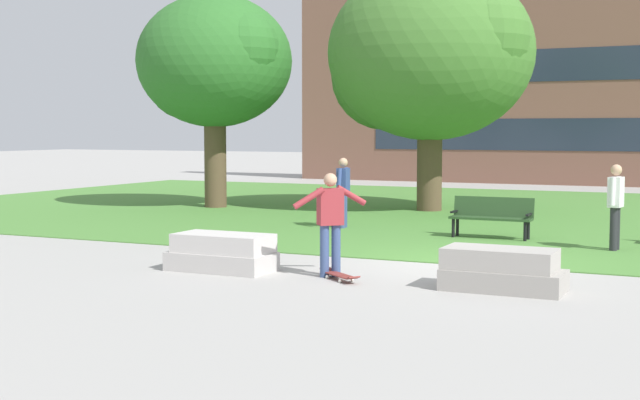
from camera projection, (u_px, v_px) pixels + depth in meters
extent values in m
plane|color=#A3A09B|center=(456.00, 265.00, 15.92)|extent=(140.00, 140.00, 0.00)
cube|color=#4C8438|center=(559.00, 216.00, 24.94)|extent=(40.00, 20.00, 0.02)
cube|color=#BCB7B2|center=(221.00, 261.00, 15.27)|extent=(1.80, 0.90, 0.32)
cube|color=beige|center=(223.00, 243.00, 15.22)|extent=(1.66, 0.83, 0.32)
cube|color=#9E9991|center=(503.00, 280.00, 13.38)|extent=(1.80, 0.90, 0.32)
cube|color=#A6A098|center=(500.00, 259.00, 13.38)|extent=(1.66, 0.83, 0.32)
cylinder|color=#384C7A|center=(336.00, 251.00, 14.65)|extent=(0.15, 0.15, 0.86)
cylinder|color=#384C7A|center=(324.00, 251.00, 14.58)|extent=(0.15, 0.15, 0.86)
cube|color=maroon|center=(330.00, 207.00, 14.56)|extent=(0.46, 0.45, 0.60)
cylinder|color=maroon|center=(351.00, 195.00, 14.84)|extent=(0.45, 0.44, 0.36)
cylinder|color=maroon|center=(309.00, 198.00, 14.25)|extent=(0.45, 0.44, 0.36)
sphere|color=tan|center=(330.00, 180.00, 14.52)|extent=(0.22, 0.22, 0.22)
cube|color=maroon|center=(339.00, 275.00, 14.32)|extent=(0.76, 0.65, 0.02)
cube|color=maroon|center=(353.00, 278.00, 13.91)|extent=(0.22, 0.23, 0.06)
cube|color=maroon|center=(327.00, 270.00, 14.71)|extent=(0.22, 0.23, 0.06)
cylinder|color=silver|center=(352.00, 280.00, 14.17)|extent=(0.06, 0.06, 0.06)
cylinder|color=silver|center=(340.00, 281.00, 14.07)|extent=(0.06, 0.06, 0.06)
cylinder|color=silver|center=(339.00, 276.00, 14.57)|extent=(0.06, 0.06, 0.06)
cylinder|color=silver|center=(327.00, 277.00, 14.46)|extent=(0.06, 0.06, 0.06)
cube|color=#284723|center=(491.00, 219.00, 19.63)|extent=(1.80, 0.45, 0.05)
cube|color=#284723|center=(494.00, 207.00, 19.84)|extent=(1.80, 0.13, 0.46)
cube|color=black|center=(454.00, 212.00, 19.98)|extent=(0.06, 0.40, 0.04)
cube|color=black|center=(529.00, 215.00, 19.26)|extent=(0.06, 0.40, 0.04)
cylinder|color=black|center=(453.00, 228.00, 19.85)|extent=(0.07, 0.07, 0.41)
cylinder|color=black|center=(525.00, 232.00, 19.16)|extent=(0.07, 0.07, 0.41)
cylinder|color=black|center=(457.00, 227.00, 20.13)|extent=(0.07, 0.07, 0.41)
cylinder|color=black|center=(528.00, 230.00, 19.45)|extent=(0.07, 0.07, 0.41)
cylinder|color=brown|center=(215.00, 156.00, 27.49)|extent=(0.68, 0.68, 3.18)
ellipsoid|color=#2D6B28|center=(214.00, 61.00, 27.26)|extent=(4.77, 4.77, 4.05)
sphere|color=#2D6B28|center=(187.00, 78.00, 28.29)|extent=(2.62, 2.62, 2.62)
sphere|color=#2D6B28|center=(240.00, 50.00, 26.31)|extent=(2.38, 2.38, 2.38)
cylinder|color=brown|center=(430.00, 160.00, 26.33)|extent=(0.74, 0.74, 2.98)
ellipsoid|color=#42752D|center=(431.00, 53.00, 26.08)|extent=(6.05, 6.05, 5.14)
sphere|color=#42752D|center=(385.00, 76.00, 27.38)|extent=(3.33, 3.33, 3.33)
sphere|color=#42752D|center=(476.00, 38.00, 24.87)|extent=(3.02, 3.02, 3.02)
cylinder|color=#28282D|center=(614.00, 229.00, 17.64)|extent=(0.15, 0.15, 0.86)
cylinder|color=#28282D|center=(616.00, 228.00, 17.81)|extent=(0.15, 0.15, 0.86)
cube|color=white|center=(616.00, 192.00, 17.66)|extent=(0.29, 0.43, 0.60)
cylinder|color=white|center=(613.00, 192.00, 17.46)|extent=(0.12, 0.15, 0.56)
cylinder|color=white|center=(619.00, 190.00, 17.86)|extent=(0.12, 0.15, 0.56)
sphere|color=tan|center=(616.00, 170.00, 17.63)|extent=(0.22, 0.22, 0.22)
cylinder|color=#384C7A|center=(344.00, 210.00, 21.86)|extent=(0.15, 0.15, 0.86)
cylinder|color=#384C7A|center=(342.00, 211.00, 21.67)|extent=(0.15, 0.15, 0.86)
cube|color=#334784|center=(343.00, 180.00, 21.71)|extent=(0.29, 0.43, 0.60)
cylinder|color=#334784|center=(347.00, 179.00, 22.00)|extent=(0.13, 0.22, 0.56)
cylinder|color=#334784|center=(339.00, 180.00, 21.41)|extent=(0.13, 0.22, 0.56)
sphere|color=tan|center=(343.00, 162.00, 21.67)|extent=(0.22, 0.22, 0.22)
cube|color=brown|center=(640.00, 68.00, 37.36)|extent=(31.17, 1.00, 10.02)
cube|color=#232D3D|center=(636.00, 135.00, 37.11)|extent=(23.38, 0.03, 1.40)
cube|color=#232D3D|center=(638.00, 62.00, 36.88)|extent=(23.38, 0.03, 1.40)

